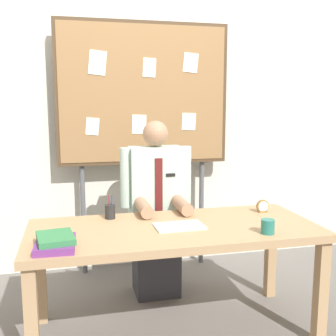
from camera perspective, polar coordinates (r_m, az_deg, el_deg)
name	(u,v)px	position (r m, az deg, el deg)	size (l,w,h in m)	color
ground_plane	(174,331)	(2.92, 0.86, -21.81)	(12.00, 12.00, 0.00)	slate
back_wall	(140,119)	(3.76, -3.90, 6.77)	(6.40, 0.08, 2.70)	silver
desk	(174,239)	(2.65, 0.89, -9.83)	(1.83, 0.78, 0.72)	tan
person	(156,216)	(3.19, -1.66, -6.69)	(0.55, 0.56, 1.37)	#2D2D33
bulletin_board	(144,97)	(3.56, -3.39, 9.87)	(1.48, 0.09, 2.18)	#4C3823
book_stack	(55,242)	(2.33, -15.44, -9.89)	(0.22, 0.29, 0.07)	#72337F
open_notebook	(179,226)	(2.61, 1.57, -8.12)	(0.31, 0.19, 0.01)	silver
desk_clock	(263,207)	(3.02, 13.07, -5.29)	(0.09, 0.04, 0.09)	olive
coffee_mug	(268,227)	(2.55, 13.74, -7.94)	(0.08, 0.08, 0.09)	#267266
pen_holder	(110,212)	(2.81, -8.09, -6.04)	(0.07, 0.07, 0.16)	#262626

